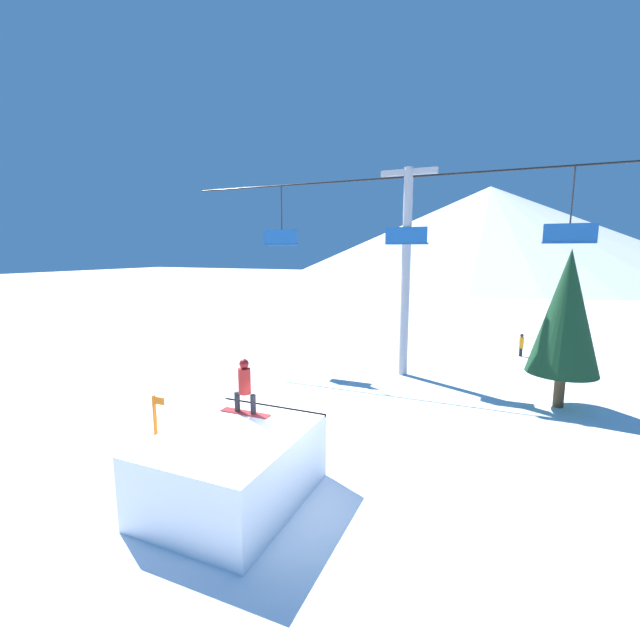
# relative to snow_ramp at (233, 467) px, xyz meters

# --- Properties ---
(ground_plane) EXTENTS (220.00, 220.00, 0.00)m
(ground_plane) POSITION_rel_snow_ramp_xyz_m (1.28, 0.51, -0.80)
(ground_plane) COLOR white
(mountain_ridge) EXTENTS (85.55, 85.55, 18.74)m
(mountain_ridge) POSITION_rel_snow_ramp_xyz_m (1.28, 90.12, 8.57)
(mountain_ridge) COLOR silver
(mountain_ridge) RESTS_ON ground_plane
(snow_ramp) EXTENTS (2.94, 3.71, 1.61)m
(snow_ramp) POSITION_rel_snow_ramp_xyz_m (0.00, 0.00, 0.00)
(snow_ramp) COLOR white
(snow_ramp) RESTS_ON ground_plane
(snowboarder) EXTENTS (1.31, 0.30, 1.38)m
(snowboarder) POSITION_rel_snow_ramp_xyz_m (-0.37, 1.09, 1.50)
(snowboarder) COLOR #B22D2D
(snowboarder) RESTS_ON snow_ramp
(chairlift) EXTENTS (21.70, 0.44, 9.07)m
(chairlift) POSITION_rel_snow_ramp_xyz_m (1.24, 11.44, 4.66)
(chairlift) COLOR #9E9EA3
(chairlift) RESTS_ON ground_plane
(pine_tree_near) EXTENTS (2.39, 2.39, 5.65)m
(pine_tree_near) POSITION_rel_snow_ramp_xyz_m (7.32, 9.63, 2.63)
(pine_tree_near) COLOR #4C3823
(pine_tree_near) RESTS_ON ground_plane
(trail_marker) EXTENTS (0.41, 0.10, 1.75)m
(trail_marker) POSITION_rel_snow_ramp_xyz_m (-3.10, 0.88, 0.13)
(trail_marker) COLOR orange
(trail_marker) RESTS_ON ground_plane
(distant_skier) EXTENTS (0.24, 0.24, 1.23)m
(distant_skier) POSITION_rel_snow_ramp_xyz_m (6.28, 17.33, -0.14)
(distant_skier) COLOR black
(distant_skier) RESTS_ON ground_plane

